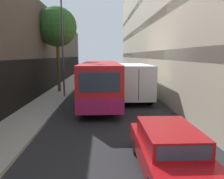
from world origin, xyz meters
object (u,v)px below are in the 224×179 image
(box_truck, at_px, (131,79))
(street_tree_left, at_px, (57,27))
(bus, at_px, (101,82))
(panel_van, at_px, (95,74))
(car_hatchback, at_px, (170,150))
(street_lamp, at_px, (62,29))

(box_truck, relative_size, street_tree_left, 1.03)
(bus, height_order, panel_van, bus)
(car_hatchback, height_order, street_lamp, street_lamp)
(street_lamp, distance_m, street_tree_left, 2.71)
(car_hatchback, height_order, panel_van, panel_van)
(box_truck, xyz_separation_m, panel_van, (-3.25, 10.04, -0.39))
(box_truck, xyz_separation_m, street_tree_left, (-6.32, 2.71, 4.40))
(box_truck, height_order, street_lamp, street_lamp)
(car_hatchback, bearing_deg, panel_van, 97.66)
(car_hatchback, xyz_separation_m, street_lamp, (-5.08, 11.70, 4.79))
(box_truck, bearing_deg, street_tree_left, 156.79)
(car_hatchback, distance_m, box_truck, 11.55)
(car_hatchback, xyz_separation_m, bus, (-2.10, 9.74, 0.86))
(box_truck, relative_size, street_lamp, 0.99)
(car_hatchback, height_order, street_tree_left, street_tree_left)
(car_hatchback, height_order, bus, bus)
(car_hatchback, bearing_deg, box_truck, 88.24)
(street_lamp, xyz_separation_m, street_tree_left, (-0.89, 2.53, 0.42))
(street_lamp, bearing_deg, panel_van, 77.49)
(car_hatchback, bearing_deg, street_tree_left, 112.76)
(car_hatchback, distance_m, panel_van, 21.75)
(panel_van, xyz_separation_m, street_tree_left, (-3.07, -7.33, 4.79))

